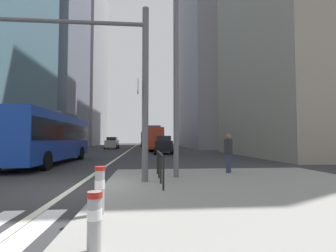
{
  "coord_description": "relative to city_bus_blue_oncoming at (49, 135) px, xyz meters",
  "views": [
    {
      "loc": [
        2.28,
        -8.41,
        1.57
      ],
      "look_at": [
        5.28,
        25.08,
        3.32
      ],
      "focal_mm": 27.55,
      "sensor_mm": 36.0,
      "label": 1
    }
  ],
  "objects": [
    {
      "name": "office_tower_left_far",
      "position": [
        -12.13,
        55.15,
        21.04
      ],
      "size": [
        12.32,
        23.31,
        45.75
      ],
      "primitive_type": "cube",
      "color": "#9E9EA3",
      "rests_on": "ground"
    },
    {
      "name": "traffic_signal_gantry",
      "position": [
        4.15,
        -8.32,
        2.27
      ],
      "size": [
        6.03,
        0.65,
        6.0
      ],
      "color": "#515156",
      "rests_on": "median_island"
    },
    {
      "name": "bollard_front",
      "position": [
        5.51,
        -13.69,
        -1.26
      ],
      "size": [
        0.2,
        0.2,
        0.75
      ],
      "color": "#99999E",
      "rests_on": "median_island"
    },
    {
      "name": "street_lamp_post",
      "position": [
        7.33,
        -7.39,
        3.45
      ],
      "size": [
        5.5,
        0.32,
        8.0
      ],
      "color": "#56565B",
      "rests_on": "median_island"
    },
    {
      "name": "car_oncoming_mid",
      "position": [
        0.8,
        25.68,
        -0.85
      ],
      "size": [
        2.05,
        4.49,
        1.94
      ],
      "color": "#B2A899",
      "rests_on": "ground"
    },
    {
      "name": "car_receding_far",
      "position": [
        8.14,
        10.57,
        -0.85
      ],
      "size": [
        2.19,
        4.21,
        1.94
      ],
      "color": "black",
      "rests_on": "ground"
    },
    {
      "name": "pedestrian_railing",
      "position": [
        6.67,
        -8.16,
        -0.99
      ],
      "size": [
        0.06,
        3.47,
        0.98
      ],
      "color": "black",
      "rests_on": "median_island"
    },
    {
      "name": "city_bus_red_receding",
      "position": [
        7.39,
        20.31,
        0.0
      ],
      "size": [
        2.88,
        11.64,
        3.4
      ],
      "color": "red",
      "rests_on": "ground"
    },
    {
      "name": "pedestrian_waiting",
      "position": [
        9.71,
        -6.32,
        -0.78
      ],
      "size": [
        0.43,
        0.45,
        1.64
      ],
      "color": "#2D334C",
      "rests_on": "median_island"
    },
    {
      "name": "office_tower_right_mid",
      "position": [
        20.87,
        30.58,
        23.72
      ],
      "size": [
        13.69,
        20.09,
        51.12
      ],
      "primitive_type": "cube",
      "color": "gray",
      "rests_on": "ground"
    },
    {
      "name": "office_tower_left_mid",
      "position": [
        -12.13,
        32.12,
        25.35
      ],
      "size": [
        12.29,
        16.34,
        54.38
      ],
      "primitive_type": "cube",
      "color": "slate",
      "rests_on": "ground"
    },
    {
      "name": "city_bus_red_distant",
      "position": [
        6.61,
        40.91,
        -0.0
      ],
      "size": [
        2.7,
        10.66,
        3.4
      ],
      "color": "red",
      "rests_on": "ground"
    },
    {
      "name": "office_tower_right_far",
      "position": [
        20.87,
        54.76,
        23.69
      ],
      "size": [
        10.75,
        24.26,
        51.05
      ],
      "primitive_type": "cube",
      "color": "slate",
      "rests_on": "ground"
    },
    {
      "name": "city_bus_blue_oncoming",
      "position": [
        0.0,
        0.0,
        0.0
      ],
      "size": [
        2.71,
        11.01,
        3.4
      ],
      "color": "#14389E",
      "rests_on": "ground"
    },
    {
      "name": "car_receding_near",
      "position": [
        6.58,
        51.11,
        -0.85
      ],
      "size": [
        2.19,
        4.17,
        1.94
      ],
      "color": "#232838",
      "rests_on": "ground"
    },
    {
      "name": "median_island",
      "position": [
        9.37,
        -9.69,
        -1.76
      ],
      "size": [
        9.0,
        10.0,
        0.15
      ],
      "primitive_type": "cube",
      "color": "gray",
      "rests_on": "ground"
    },
    {
      "name": "ground_plane",
      "position": [
        3.87,
        11.31,
        -1.84
      ],
      "size": [
        160.0,
        160.0,
        0.0
      ],
      "primitive_type": "plane",
      "color": "#303033"
    },
    {
      "name": "bollard_left",
      "position": [
        5.29,
        -12.03,
        -1.18
      ],
      "size": [
        0.2,
        0.2,
        0.9
      ],
      "color": "#99999E",
      "rests_on": "median_island"
    },
    {
      "name": "lane_centre_line",
      "position": [
        3.87,
        21.31,
        -1.83
      ],
      "size": [
        0.2,
        80.0,
        0.01
      ],
      "primitive_type": "cube",
      "color": "beige",
      "rests_on": "ground"
    }
  ]
}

